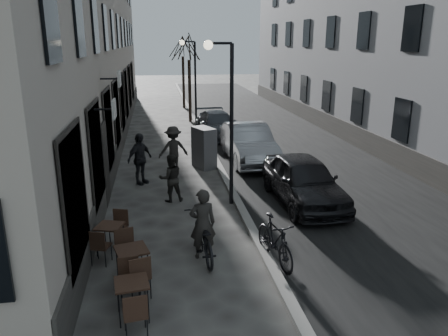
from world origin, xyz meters
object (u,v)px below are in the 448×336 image
object	(u,v)px
bistro_set_b	(132,262)
car_far	(218,124)
bistro_set_c	(110,236)
pedestrian_far	(140,159)
bistro_set_a	(132,296)
pedestrian_near	(171,178)
pedestrian_mid	(173,149)
streetlamp_far	(192,75)
utility_cabinet	(204,148)
streetlamp_near	(226,106)
bicycle	(203,237)
tree_far	(183,46)
car_mid	(248,143)
tree_near	(189,47)
car_near	(304,180)
moped	(275,241)

from	to	relation	value
bistro_set_b	car_far	size ratio (longest dim) A/B	0.36
bistro_set_c	pedestrian_far	distance (m)	5.47
bistro_set_a	pedestrian_near	distance (m)	6.28
pedestrian_mid	streetlamp_far	bearing A→B (deg)	-111.16
utility_cabinet	pedestrian_near	xyz separation A→B (m)	(-1.51, -3.76, -0.05)
streetlamp_near	pedestrian_far	distance (m)	4.34
bicycle	bistro_set_b	bearing A→B (deg)	24.50
tree_far	car_mid	size ratio (longest dim) A/B	1.16
streetlamp_far	tree_near	xyz separation A→B (m)	(0.07, 3.00, 1.50)
streetlamp_far	car_mid	world-z (taller)	streetlamp_far
pedestrian_near	car_near	distance (m)	4.29
bistro_set_a	bistro_set_b	xyz separation A→B (m)	(-0.06, 1.28, 0.03)
pedestrian_near	pedestrian_far	world-z (taller)	pedestrian_far
tree_far	car_mid	world-z (taller)	tree_far
bistro_set_b	pedestrian_near	world-z (taller)	pedestrian_near
tree_far	car_near	distance (m)	21.79
streetlamp_near	pedestrian_mid	bearing A→B (deg)	110.81
streetlamp_far	streetlamp_near	bearing A→B (deg)	-90.00
bistro_set_a	car_far	xyz separation A→B (m)	(3.87, 15.84, 0.20)
car_far	moped	xyz separation A→B (m)	(-0.65, -14.16, -0.10)
streetlamp_far	bistro_set_a	distance (m)	18.09
car_far	tree_far	bearing A→B (deg)	91.02
tree_far	pedestrian_far	bearing A→B (deg)	-98.74
tree_far	bistro_set_b	xyz separation A→B (m)	(-2.83, -25.40, -4.17)
streetlamp_far	pedestrian_mid	bearing A→B (deg)	-100.48
streetlamp_far	utility_cabinet	distance (m)	8.07
tree_near	car_mid	size ratio (longest dim) A/B	1.16
pedestrian_far	moped	distance (m)	7.30
pedestrian_mid	car_far	world-z (taller)	pedestrian_mid
car_mid	pedestrian_far	bearing A→B (deg)	-153.23
car_near	moped	distance (m)	4.18
bistro_set_b	pedestrian_near	distance (m)	5.03
streetlamp_near	streetlamp_far	size ratio (longest dim) A/B	1.00
tree_far	pedestrian_mid	bearing A→B (deg)	-95.24
tree_near	pedestrian_far	bearing A→B (deg)	-102.81
bistro_set_b	tree_far	bearing A→B (deg)	68.52
pedestrian_mid	car_far	size ratio (longest dim) A/B	0.40
tree_near	bistro_set_a	distance (m)	21.29
bistro_set_c	pedestrian_near	xyz separation A→B (m)	(1.63, 3.42, 0.34)
bistro_set_c	car_far	xyz separation A→B (m)	(4.54, 13.06, 0.22)
utility_cabinet	pedestrian_mid	distance (m)	1.32
bistro_set_b	pedestrian_mid	bearing A→B (deg)	66.23
tree_near	pedestrian_near	world-z (taller)	tree_near
bicycle	car_far	world-z (taller)	car_far
streetlamp_near	bistro_set_b	size ratio (longest dim) A/B	3.05
car_near	moped	bearing A→B (deg)	-119.46
tree_far	pedestrian_mid	distance (m)	17.55
car_near	pedestrian_far	bearing A→B (deg)	150.13
pedestrian_mid	utility_cabinet	bearing A→B (deg)	-175.16
utility_cabinet	pedestrian_near	bearing A→B (deg)	-134.01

